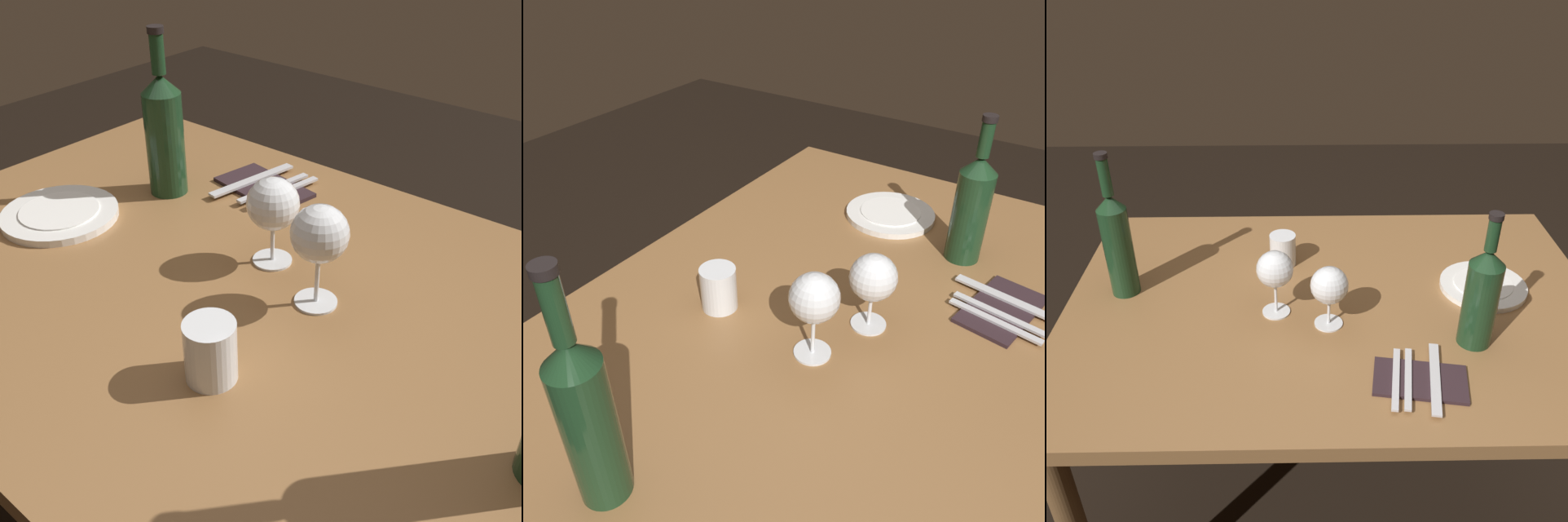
% 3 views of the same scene
% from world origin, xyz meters
% --- Properties ---
extents(dining_table, '(1.30, 0.90, 0.74)m').
position_xyz_m(dining_table, '(0.00, 0.00, 0.65)').
color(dining_table, olive).
rests_on(dining_table, ground).
extents(wine_glass_left, '(0.09, 0.09, 0.15)m').
position_xyz_m(wine_glass_left, '(-0.02, -0.09, 0.84)').
color(wine_glass_left, white).
rests_on(wine_glass_left, dining_table).
extents(wine_glass_right, '(0.09, 0.09, 0.16)m').
position_xyz_m(wine_glass_right, '(-0.14, -0.04, 0.86)').
color(wine_glass_right, white).
rests_on(wine_glass_right, dining_table).
extents(wine_bottle_second, '(0.07, 0.07, 0.32)m').
position_xyz_m(wine_bottle_second, '(0.30, -0.16, 0.86)').
color(wine_bottle_second, '#19381E').
rests_on(wine_bottle_second, dining_table).
extents(water_tumbler, '(0.07, 0.07, 0.09)m').
position_xyz_m(water_tumbler, '(-0.13, 0.18, 0.78)').
color(water_tumbler, white).
rests_on(water_tumbler, dining_table).
extents(dinner_plate, '(0.22, 0.22, 0.02)m').
position_xyz_m(dinner_plate, '(0.38, 0.05, 0.75)').
color(dinner_plate, white).
rests_on(dinner_plate, dining_table).
extents(folded_napkin, '(0.21, 0.14, 0.01)m').
position_xyz_m(folded_napkin, '(0.16, -0.28, 0.74)').
color(folded_napkin, '#2D1E23').
rests_on(folded_napkin, dining_table).
extents(fork_inner, '(0.04, 0.18, 0.00)m').
position_xyz_m(fork_inner, '(0.14, -0.28, 0.75)').
color(fork_inner, silver).
rests_on(fork_inner, folded_napkin).
extents(fork_outer, '(0.04, 0.18, 0.00)m').
position_xyz_m(fork_outer, '(0.11, -0.28, 0.75)').
color(fork_outer, silver).
rests_on(fork_outer, folded_napkin).
extents(table_knife, '(0.05, 0.21, 0.00)m').
position_xyz_m(table_knife, '(0.19, -0.28, 0.75)').
color(table_knife, silver).
rests_on(table_knife, folded_napkin).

